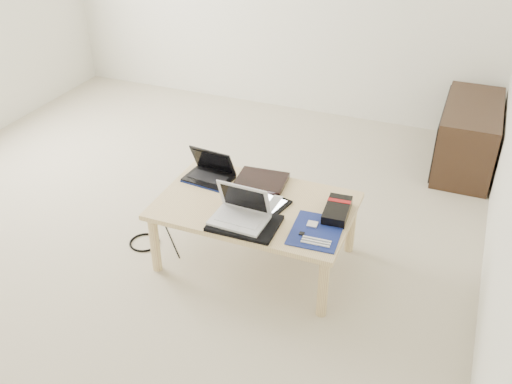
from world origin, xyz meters
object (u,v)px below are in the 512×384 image
at_px(media_cabinet, 467,136).
at_px(gpu_box, 337,210).
at_px(coffee_table, 255,211).
at_px(white_laptop, 241,212).
at_px(netbook, 210,173).

bearing_deg(media_cabinet, gpu_box, -110.32).
relative_size(media_cabinet, gpu_box, 3.40).
height_order(media_cabinet, gpu_box, media_cabinet).
height_order(coffee_table, media_cabinet, media_cabinet).
bearing_deg(white_laptop, gpu_box, 29.64).
bearing_deg(white_laptop, netbook, 135.16).
height_order(media_cabinet, netbook, netbook).
xyz_separation_m(netbook, gpu_box, (0.82, -0.09, -0.01)).
bearing_deg(coffee_table, white_laptop, -91.16).
bearing_deg(netbook, gpu_box, -6.34).
distance_m(netbook, white_laptop, 0.50).
xyz_separation_m(coffee_table, gpu_box, (0.46, 0.07, 0.08)).
distance_m(coffee_table, white_laptop, 0.22).
relative_size(coffee_table, white_laptop, 3.66).
distance_m(coffee_table, netbook, 0.40).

